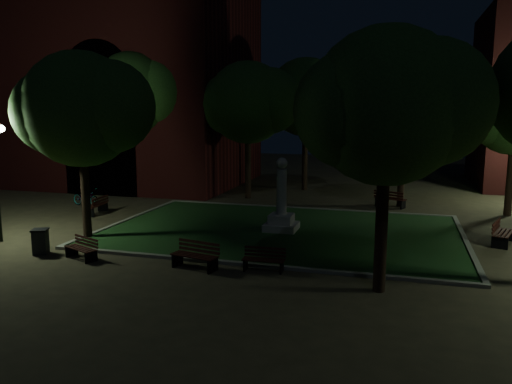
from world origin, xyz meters
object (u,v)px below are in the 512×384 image
bench_far_side (390,199)px  trash_bin (41,241)px  monument (281,210)px  bench_west_near (82,249)px  bench_left_side (97,206)px  bench_near_left (196,256)px  bench_near_right (264,260)px  bicycle (86,197)px  bench_right_side (501,233)px

bench_far_side → trash_bin: size_ratio=1.89×
monument → bench_west_near: 8.43m
bench_west_near → bench_left_side: bearing=142.7°
bench_near_left → bench_near_right: size_ratio=1.21×
bench_far_side → bench_west_near: bearing=73.9°
bench_near_right → bench_far_side: (3.76, 12.47, 0.07)m
bench_west_near → bicycle: bearing=146.7°
bench_near_left → bench_right_side: bearing=42.8°
trash_bin → bench_near_right: bearing=2.8°
bench_left_side → bench_right_side: (18.86, -0.54, 0.02)m
bench_near_right → bench_right_side: (8.22, 5.82, 0.08)m
monument → bench_left_side: bearing=174.6°
bench_far_side → bench_left_side: bearing=45.6°
bicycle → bench_west_near: bearing=-134.5°
bench_left_side → bicycle: 2.59m
monument → trash_bin: bearing=-143.3°
monument → bench_far_side: monument is taller
monument → bench_right_side: monument is taller
bench_near_left → trash_bin: (-6.23, -0.01, 0.05)m
bench_near_left → bench_right_side: size_ratio=0.95×
bench_far_side → bench_near_left: bearing=87.4°
monument → bench_near_left: 6.05m
bench_right_side → bench_far_side: size_ratio=1.03×
bench_west_near → monument: bearing=67.5°
monument → bench_near_right: bearing=-82.7°
trash_bin → monument: bearing=36.7°
bench_near_right → bench_right_side: 10.07m
monument → bench_near_right: size_ratio=2.23×
bench_west_near → trash_bin: 1.88m
bench_near_right → bench_far_side: bench_far_side is taller
monument → bench_near_right: monument is taller
monument → bench_west_near: (-5.95, -5.94, -0.59)m
bench_left_side → bench_west_near: bearing=24.8°
bench_left_side → bench_right_side: bearing=83.1°
monument → bench_far_side: bearing=57.8°
monument → bench_right_side: bearing=2.6°
bench_near_left → bench_left_side: 10.75m
bench_left_side → bicycle: (-1.88, 1.77, 0.07)m
bench_near_left → bench_west_near: size_ratio=1.16×
bench_west_near → bench_far_side: 16.65m
bench_right_side → monument: bearing=110.9°
bench_near_left → bicycle: 13.33m
monument → bench_right_side: 8.93m
bench_right_side → bench_near_right: bearing=143.6°
bicycle → bench_near_right: bearing=-111.6°
bench_far_side → trash_bin: trash_bin is taller
bench_right_side → bench_far_side: bench_right_side is taller
monument → bench_left_side: monument is taller
monument → bench_right_side: (8.91, 0.41, -0.51)m
trash_bin → bicycle: size_ratio=0.50×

